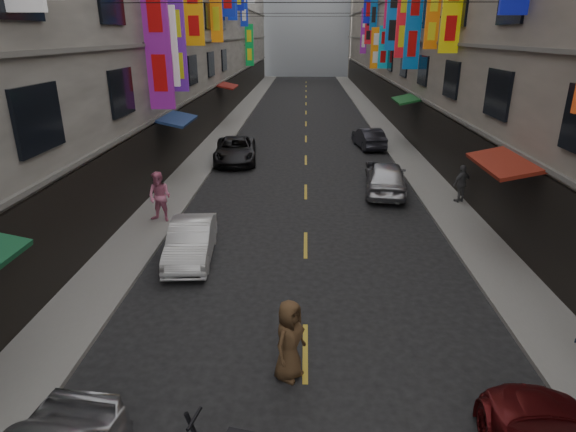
# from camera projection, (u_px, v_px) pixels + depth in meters

# --- Properties ---
(sidewalk_left) EXTENTS (2.00, 90.00, 0.12)m
(sidewalk_left) POSITION_uv_depth(u_px,v_px,m) (233.00, 123.00, 39.26)
(sidewalk_left) COLOR slate
(sidewalk_left) RESTS_ON ground
(sidewalk_right) EXTENTS (2.00, 90.00, 0.12)m
(sidewalk_right) POSITION_uv_depth(u_px,v_px,m) (380.00, 124.00, 38.86)
(sidewalk_right) COLOR slate
(sidewalk_right) RESTS_ON ground
(haze_block) EXTENTS (18.00, 8.00, 22.00)m
(haze_block) POSITION_uv_depth(u_px,v_px,m) (307.00, 8.00, 81.90)
(haze_block) COLOR #A5ADB8
(haze_block) RESTS_ON ground
(street_awnings) EXTENTS (13.99, 35.20, 0.41)m
(street_awnings) POSITION_uv_depth(u_px,v_px,m) (280.00, 119.00, 23.11)
(street_awnings) COLOR #16522E
(street_awnings) RESTS_ON ground
(lane_markings) EXTENTS (0.12, 80.20, 0.01)m
(lane_markings) POSITION_uv_depth(u_px,v_px,m) (306.00, 131.00, 36.28)
(lane_markings) COLOR gold
(lane_markings) RESTS_ON ground
(scooter_far_right) EXTENTS (0.50, 1.80, 1.14)m
(scooter_far_right) POSITION_uv_depth(u_px,v_px,m) (370.00, 172.00, 23.82)
(scooter_far_right) COLOR black
(scooter_far_right) RESTS_ON ground
(car_left_mid) EXTENTS (1.65, 3.90, 1.25)m
(car_left_mid) POSITION_uv_depth(u_px,v_px,m) (191.00, 241.00, 15.41)
(car_left_mid) COLOR silver
(car_left_mid) RESTS_ON ground
(car_left_far) EXTENTS (2.74, 5.12, 1.37)m
(car_left_far) POSITION_uv_depth(u_px,v_px,m) (235.00, 150.00, 27.23)
(car_left_far) COLOR black
(car_left_far) RESTS_ON ground
(car_right_mid) EXTENTS (2.33, 4.60, 1.50)m
(car_right_mid) POSITION_uv_depth(u_px,v_px,m) (386.00, 177.00, 21.81)
(car_right_mid) COLOR #B9B9BE
(car_right_mid) RESTS_ON ground
(car_right_far) EXTENTS (1.90, 4.04, 1.28)m
(car_right_far) POSITION_uv_depth(u_px,v_px,m) (369.00, 138.00, 30.66)
(car_right_far) COLOR #27272F
(car_right_far) RESTS_ON ground
(pedestrian_lfar) EXTENTS (1.07, 0.86, 1.93)m
(pedestrian_lfar) POSITION_uv_depth(u_px,v_px,m) (160.00, 197.00, 18.16)
(pedestrian_lfar) COLOR pink
(pedestrian_lfar) RESTS_ON sidewalk_left
(pedestrian_rfar) EXTENTS (1.09, 0.95, 1.61)m
(pedestrian_rfar) POSITION_uv_depth(u_px,v_px,m) (462.00, 184.00, 20.31)
(pedestrian_rfar) COLOR #535355
(pedestrian_rfar) RESTS_ON sidewalk_right
(pedestrian_crossing) EXTENTS (0.97, 1.07, 1.81)m
(pedestrian_crossing) POSITION_uv_depth(u_px,v_px,m) (289.00, 340.00, 9.96)
(pedestrian_crossing) COLOR #4F361F
(pedestrian_crossing) RESTS_ON ground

